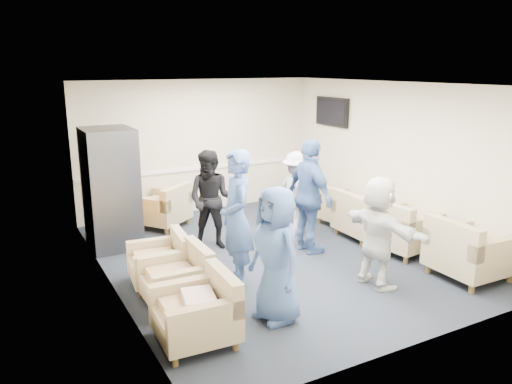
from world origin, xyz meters
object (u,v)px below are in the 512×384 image
armchair_right_midnear (400,230)px  person_front_left (276,255)px  armchair_left_mid (180,280)px  person_front_right (378,232)px  armchair_left_near (200,314)px  person_mid_left (236,219)px  armchair_right_midfar (363,218)px  armchair_corner (164,209)px  armchair_left_far (163,263)px  armchair_right_near (467,253)px  person_mid_right (310,197)px  vending_machine (111,188)px  person_back_left (211,200)px  armchair_right_far (342,208)px  person_back_right (297,193)px

armchair_right_midnear → person_front_left: (-2.92, -0.95, 0.45)m
armchair_left_mid → person_front_right: person_front_right is taller
armchair_left_near → person_mid_left: (1.02, 1.16, 0.62)m
armchair_right_midnear → armchair_right_midfar: (-0.06, 0.85, -0.02)m
armchair_corner → armchair_left_far: bearing=35.0°
armchair_left_near → person_front_left: bearing=95.4°
armchair_right_near → person_front_left: bearing=85.6°
armchair_left_far → armchair_corner: (0.82, 2.44, 0.04)m
armchair_left_mid → person_front_left: size_ratio=0.49×
armchair_left_mid → armchair_right_midnear: size_ratio=0.77×
armchair_corner → person_mid_right: size_ratio=0.65×
person_mid_right → armchair_left_near: bearing=122.8°
armchair_left_near → person_front_left: (0.99, 0.04, 0.49)m
person_mid_right → person_front_right: size_ratio=1.20×
armchair_right_near → person_mid_right: (-1.38, 1.94, 0.55)m
vending_machine → person_front_left: vending_machine is taller
armchair_right_midnear → person_back_left: size_ratio=0.63×
armchair_right_near → vending_machine: bearing=48.5°
armchair_right_midfar → vending_machine: bearing=68.3°
armchair_left_near → armchair_corner: 4.20m
person_front_left → person_mid_left: bearing=172.0°
armchair_right_near → person_mid_left: 3.32m
armchair_right_far → armchair_right_midfar: bearing=161.3°
armchair_right_midfar → person_back_right: size_ratio=0.60×
armchair_right_midnear → person_back_right: bearing=23.6°
vending_machine → person_front_left: size_ratio=1.21×
armchair_left_mid → armchair_right_near: 4.04m
armchair_left_near → armchair_corner: bearing=169.9°
armchair_right_near → armchair_right_far: bearing=1.0°
armchair_right_midnear → person_mid_right: 1.59m
armchair_left_near → armchair_right_midfar: size_ratio=0.96×
person_mid_left → person_back_left: bearing=179.6°
armchair_left_near → armchair_left_mid: (0.12, 0.98, -0.01)m
person_front_left → person_mid_right: person_mid_right is taller
armchair_right_midnear → person_back_right: size_ratio=0.69×
armchair_left_far → armchair_right_far: size_ratio=0.92×
armchair_corner → armchair_right_near: bearing=88.8°
person_front_left → person_back_right: size_ratio=1.10×
armchair_right_near → armchair_right_far: armchair_right_near is taller
armchair_left_far → armchair_right_far: armchair_right_far is taller
armchair_left_near → vending_machine: 3.58m
armchair_right_midfar → person_back_left: (-2.55, 0.80, 0.47)m
armchair_right_far → armchair_corner: size_ratio=0.76×
armchair_right_midfar → person_back_left: person_back_left is taller
person_back_left → person_front_left: bearing=-56.4°
armchair_left_mid → armchair_corner: bearing=166.1°
person_back_left → person_back_right: person_back_left is taller
armchair_right_far → person_back_right: bearing=80.6°
armchair_right_far → person_back_right: (-1.03, 0.01, 0.43)m
vending_machine → person_mid_right: bearing=-33.5°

